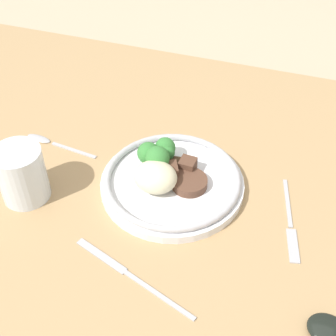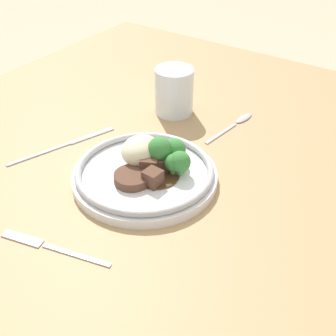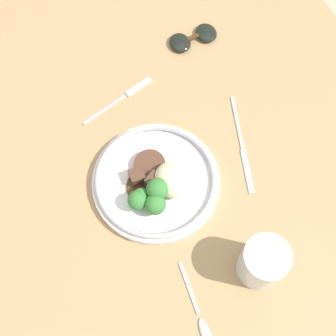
{
  "view_description": "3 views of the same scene",
  "coord_description": "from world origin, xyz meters",
  "px_view_note": "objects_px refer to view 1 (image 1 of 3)",
  "views": [
    {
      "loc": [
        -0.21,
        0.5,
        0.63
      ],
      "look_at": [
        -0.02,
        -0.06,
        0.08
      ],
      "focal_mm": 50.0,
      "sensor_mm": 36.0,
      "label": 1
    },
    {
      "loc": [
        -0.54,
        -0.46,
        0.52
      ],
      "look_at": [
        -0.0,
        -0.08,
        0.05
      ],
      "focal_mm": 50.0,
      "sensor_mm": 36.0,
      "label": 2
    },
    {
      "loc": [
        0.28,
        -0.18,
        0.9
      ],
      "look_at": [
        -0.04,
        -0.03,
        0.07
      ],
      "focal_mm": 50.0,
      "sensor_mm": 36.0,
      "label": 3
    }
  ],
  "objects_px": {
    "juice_glass": "(22,175)",
    "knife": "(128,274)",
    "plate": "(170,178)",
    "spoon": "(47,141)",
    "fork": "(291,227)"
  },
  "relations": [
    {
      "from": "plate",
      "to": "spoon",
      "type": "bearing_deg",
      "value": -8.51
    },
    {
      "from": "plate",
      "to": "juice_glass",
      "type": "relative_size",
      "value": 2.54
    },
    {
      "from": "plate",
      "to": "juice_glass",
      "type": "bearing_deg",
      "value": 23.08
    },
    {
      "from": "knife",
      "to": "spoon",
      "type": "relative_size",
      "value": 1.36
    },
    {
      "from": "plate",
      "to": "spoon",
      "type": "xyz_separation_m",
      "value": [
        0.27,
        -0.04,
        -0.02
      ]
    },
    {
      "from": "spoon",
      "to": "fork",
      "type": "bearing_deg",
      "value": 178.93
    },
    {
      "from": "plate",
      "to": "fork",
      "type": "relative_size",
      "value": 1.41
    },
    {
      "from": "juice_glass",
      "to": "spoon",
      "type": "bearing_deg",
      "value": -74.67
    },
    {
      "from": "juice_glass",
      "to": "spoon",
      "type": "xyz_separation_m",
      "value": [
        0.04,
        -0.14,
        -0.04
      ]
    },
    {
      "from": "juice_glass",
      "to": "knife",
      "type": "height_order",
      "value": "juice_glass"
    },
    {
      "from": "plate",
      "to": "knife",
      "type": "bearing_deg",
      "value": 90.0
    },
    {
      "from": "plate",
      "to": "knife",
      "type": "distance_m",
      "value": 0.2
    },
    {
      "from": "plate",
      "to": "knife",
      "type": "relative_size",
      "value": 1.17
    },
    {
      "from": "juice_glass",
      "to": "knife",
      "type": "relative_size",
      "value": 0.46
    },
    {
      "from": "plate",
      "to": "spoon",
      "type": "relative_size",
      "value": 1.59
    }
  ]
}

